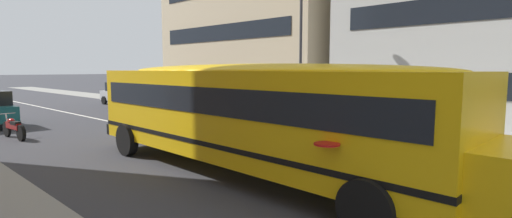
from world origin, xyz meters
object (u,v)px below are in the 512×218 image
object	(u,v)px
school_bus	(252,110)
street_lamp	(301,34)
parked_car_silver_by_lamppost	(123,93)
motorcycle_near_kerb	(14,128)
parked_car_maroon_end_of_row	(168,97)

from	to	relation	value
school_bus	street_lamp	size ratio (longest dim) A/B	1.81
school_bus	parked_car_silver_by_lamppost	world-z (taller)	school_bus
motorcycle_near_kerb	street_lamp	xyz separation A→B (m)	(4.79, 11.34, 3.88)
school_bus	parked_car_silver_by_lamppost	bearing A→B (deg)	162.70
motorcycle_near_kerb	school_bus	bearing A→B (deg)	-169.76
street_lamp	parked_car_silver_by_lamppost	bearing A→B (deg)	-172.79
motorcycle_near_kerb	street_lamp	world-z (taller)	street_lamp
school_bus	parked_car_maroon_end_of_row	distance (m)	15.50
school_bus	parked_car_maroon_end_of_row	xyz separation A→B (m)	(-13.94, 6.74, -0.78)
school_bus	motorcycle_near_kerb	world-z (taller)	school_bus
parked_car_maroon_end_of_row	street_lamp	bearing A→B (deg)	11.27
school_bus	street_lamp	world-z (taller)	street_lamp
parked_car_silver_by_lamppost	motorcycle_near_kerb	distance (m)	13.79
school_bus	parked_car_maroon_end_of_row	world-z (taller)	school_bus
parked_car_maroon_end_of_row	motorcycle_near_kerb	size ratio (longest dim) A/B	1.96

